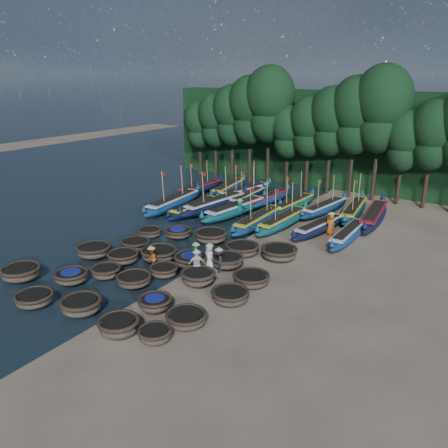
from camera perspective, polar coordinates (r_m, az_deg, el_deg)
The scene contains 63 objects.
ground at distance 29.16m, azimuth -1.41°, elevation -4.40°, with size 120.00×120.00×0.00m, color gray.
foliage_wall at distance 48.36m, azimuth 15.05°, elevation 10.52°, with size 40.00×3.00×10.00m, color black.
coracle_0 at distance 28.66m, azimuth -24.99°, elevation -5.72°, with size 2.32×2.32×0.81m.
coracle_1 at distance 25.37m, azimuth -23.53°, elevation -8.88°, with size 2.28×2.28×0.68m.
coracle_2 at distance 23.68m, azimuth -18.14°, elevation -10.02°, with size 2.55×2.55×0.81m.
coracle_3 at distance 21.48m, azimuth -13.59°, elevation -12.74°, with size 2.04×2.04×0.80m.
coracle_4 at distance 20.71m, azimuth -9.04°, elevation -14.00°, with size 1.83×1.83×0.64m.
coracle_5 at distance 27.11m, azimuth -19.34°, elevation -6.46°, with size 2.09×2.09×0.72m.
coracle_6 at distance 27.19m, azimuth -15.17°, elevation -5.99°, with size 1.94×1.94×0.69m.
coracle_7 at distance 25.84m, azimuth -11.69°, elevation -7.09°, with size 2.35×2.35×0.67m.
coracle_8 at distance 23.15m, azimuth -9.02°, elevation -10.10°, with size 2.04×2.04×0.70m.
coracle_9 at distance 21.70m, azimuth -4.94°, elevation -12.12°, with size 2.15×2.15×0.66m.
coracle_10 at distance 30.38m, azimuth -16.65°, elevation -3.31°, with size 2.34×2.34×0.81m.
coracle_11 at distance 28.95m, azimuth -13.07°, elevation -4.19°, with size 2.16×2.16×0.74m.
coracle_12 at distance 26.63m, azimuth -7.87°, elevation -6.03°, with size 2.00×2.00×0.68m.
coracle_13 at distance 25.45m, azimuth -3.41°, elevation -6.90°, with size 2.30×2.30×0.82m.
coracle_14 at distance 23.55m, azimuth 0.79°, elevation -9.31°, with size 2.52×2.52×0.71m.
coracle_15 at distance 30.85m, azimuth -11.45°, elevation -2.61°, with size 2.42×2.42×0.74m.
coracle_16 at distance 28.92m, azimuth -8.52°, elevation -3.84°, with size 2.92×2.92×0.80m.
coracle_17 at distance 27.77m, azimuth -4.30°, elevation -4.67°, with size 2.39×2.39×0.79m.
coracle_18 at distance 27.55m, azimuth 0.40°, elevation -4.81°, with size 2.32×2.32×0.79m.
coracle_19 at distance 25.40m, azimuth 3.57°, elevation -7.13°, with size 2.17×2.17×0.71m.
coracle_20 at distance 33.17m, azimuth -9.67°, elevation -1.05°, with size 2.08×2.08×0.64m.
coracle_21 at distance 32.72m, azimuth -6.04°, elevation -1.09°, with size 2.40×2.40×0.69m.
coracle_22 at distance 31.64m, azimuth -1.75°, elevation -1.56°, with size 2.83×2.83×0.84m.
coracle_23 at distance 29.48m, azimuth 2.41°, elevation -3.25°, with size 2.41×2.41×0.75m.
coracle_24 at distance 29.00m, azimuth 7.19°, elevation -3.69°, with size 2.49×2.49×0.82m.
long_boat_1 at distance 39.72m, azimuth -6.61°, elevation 2.81°, with size 2.43×8.92×3.81m.
long_boat_2 at distance 38.32m, azimuth -3.94°, elevation 2.17°, with size 1.81×7.81×1.38m.
long_boat_3 at distance 38.94m, azimuth -1.15°, elevation 2.62°, with size 2.69×9.00×3.85m.
long_boat_4 at distance 37.53m, azimuth 1.52°, elevation 1.96°, with size 2.58×8.85×1.57m.
long_boat_5 at distance 34.92m, azimuth 4.52°, elevation 0.54°, with size 1.70×8.42×3.58m.
long_boat_6 at distance 34.98m, azimuth 7.74°, elevation 0.44°, with size 1.79×8.18×3.48m.
long_boat_7 at distance 34.21m, azimuth 12.35°, elevation -0.36°, with size 2.44×7.35×1.31m.
long_boat_8 at distance 33.13m, azimuth 15.92°, elevation -1.30°, with size 1.39×7.51×1.32m.
long_boat_9 at distance 44.89m, azimuth -3.17°, elevation 4.69°, with size 1.70×7.74×3.29m.
long_boat_10 at distance 44.81m, azimuth 0.62°, elevation 4.75°, with size 2.76×8.35×1.49m.
long_boat_11 at distance 43.42m, azimuth 2.79°, elevation 4.25°, with size 2.77×8.12×3.50m.
long_boat_12 at distance 41.63m, azimuth 3.07°, elevation 3.54°, with size 1.93×7.64×3.26m.
long_boat_13 at distance 41.01m, azimuth 5.63°, elevation 3.27°, with size 1.99×8.06×1.42m.
long_boat_14 at distance 39.54m, azimuth 9.02°, elevation 2.52°, with size 1.87×7.93×3.37m.
long_boat_15 at distance 39.13m, azimuth 13.00°, elevation 2.07°, with size 2.44×7.66×3.29m.
long_boat_16 at distance 38.92m, azimuth 16.60°, elevation 1.73°, with size 2.50×8.30×3.55m.
long_boat_17 at distance 37.74m, azimuth 19.00°, elevation 1.01°, with size 2.53×8.92×1.58m.
fisherman_0 at distance 27.32m, azimuth -1.90°, elevation -4.10°, with size 0.92×0.80×1.79m.
fisherman_1 at distance 27.48m, azimuth -3.66°, elevation -3.89°, with size 0.61×0.69×1.79m.
fisherman_2 at distance 27.50m, azimuth -9.42°, elevation -4.33°, with size 0.75×0.85×1.69m.
fisherman_3 at distance 26.70m, azimuth -0.67°, elevation -4.73°, with size 1.04×1.17×1.77m.
fisherman_4 at distance 26.09m, azimuth -3.56°, elevation -5.14°, with size 1.02×1.00×1.92m.
fisherman_5 at distance 36.90m, azimuth 2.08°, elevation 2.06°, with size 1.45×1.34×1.82m.
fisherman_6 at distance 33.84m, azimuth 13.72°, elevation 0.08°, with size 0.98×0.80×1.93m.
tree_0 at distance 52.66m, azimuth -3.23°, elevation 12.83°, with size 3.68×3.68×8.68m.
tree_1 at distance 51.25m, azimuth -1.13°, elevation 13.44°, with size 4.09×4.09×9.65m.
tree_2 at distance 49.92m, azimuth 1.10°, elevation 14.08°, with size 4.51×4.51×10.63m.
tree_3 at distance 48.66m, azimuth 3.46°, elevation 14.72°, with size 4.92×4.92×11.60m.
tree_4 at distance 47.50m, azimuth 5.96°, elevation 15.37°, with size 5.34×5.34×12.58m.
tree_5 at distance 46.71m, azimuth 8.38°, elevation 11.88°, with size 3.68×3.68×8.68m.
tree_6 at distance 45.69m, azimuth 11.08°, elevation 12.44°, with size 4.09×4.09×9.65m.
tree_7 at distance 44.78m, azimuth 13.91°, elevation 12.99°, with size 4.51×4.51×10.63m.
tree_8 at distance 43.99m, azimuth 16.85°, elevation 13.53°, with size 4.92×4.92×11.60m.
tree_9 at distance 43.31m, azimuth 19.91°, elevation 14.05°, with size 5.34×5.34×12.58m.
tree_10 at distance 43.06m, azimuth 22.50°, elevation 10.09°, with size 3.68×3.68×8.68m.
tree_11 at distance 42.59m, azimuth 25.66°, elevation 10.51°, with size 4.09×4.09×9.65m.
Camera 1 is at (15.48, -21.85, 11.55)m, focal length 35.00 mm.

